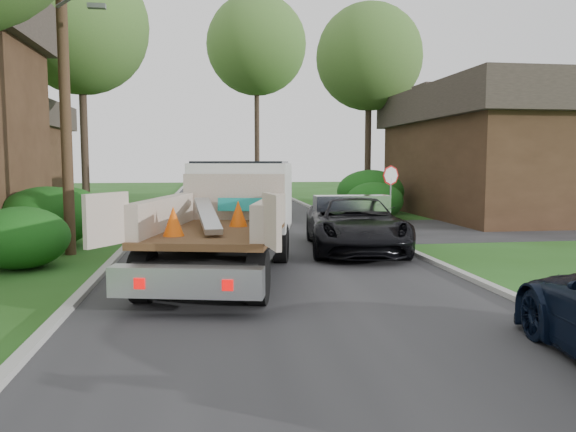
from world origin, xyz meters
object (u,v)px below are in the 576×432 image
(tree_center_far, at_px, (256,45))
(flatbed_truck, at_px, (233,211))
(house_right, at_px, (513,150))
(tree_right_far, at_px, (369,57))
(utility_pole, at_px, (64,68))
(black_pickup, at_px, (355,224))
(stop_sign, at_px, (391,184))
(tree_left_far, at_px, (80,27))

(tree_center_far, bearing_deg, flatbed_truck, -96.24)
(house_right, height_order, tree_right_far, tree_right_far)
(utility_pole, distance_m, black_pickup, 9.23)
(stop_sign, relative_size, black_pickup, 0.44)
(house_right, xyz_separation_m, tree_left_far, (-20.50, 3.00, 5.82))
(stop_sign, xyz_separation_m, tree_left_far, (-12.70, 8.00, 7.20))
(house_right, xyz_separation_m, black_pickup, (-10.38, -9.50, -2.37))
(house_right, height_order, black_pickup, house_right)
(tree_left_far, relative_size, tree_right_far, 1.06)
(utility_pole, height_order, flatbed_truck, utility_pole)
(tree_left_far, xyz_separation_m, flatbed_truck, (6.46, -14.83, -7.55))
(tree_left_far, height_order, flatbed_truck, tree_left_far)
(flatbed_truck, height_order, black_pickup, flatbed_truck)
(tree_right_far, height_order, black_pickup, tree_right_far)
(black_pickup, bearing_deg, tree_center_far, 98.77)
(tree_left_far, xyz_separation_m, black_pickup, (10.12, -12.50, -8.19))
(stop_sign, bearing_deg, black_pickup, -119.80)
(tree_left_far, relative_size, black_pickup, 2.14)
(tree_left_far, distance_m, black_pickup, 18.05)
(tree_right_far, xyz_separation_m, flatbed_truck, (-8.54, -17.83, -7.05))
(utility_pole, xyz_separation_m, tree_right_far, (12.98, 15.02, 3.31))
(tree_left_far, relative_size, flatbed_truck, 1.65)
(tree_left_far, bearing_deg, tree_right_far, 11.31)
(tree_left_far, bearing_deg, house_right, -8.33)
(tree_right_far, bearing_deg, stop_sign, -101.81)
(utility_pole, distance_m, flatbed_truck, 6.45)
(tree_left_far, bearing_deg, flatbed_truck, -66.46)
(tree_right_far, height_order, flatbed_truck, tree_right_far)
(stop_sign, relative_size, tree_center_far, 0.17)
(stop_sign, distance_m, utility_pole, 11.91)
(house_right, relative_size, tree_center_far, 0.89)
(stop_sign, xyz_separation_m, tree_center_far, (-3.20, 21.00, 9.20))
(house_right, bearing_deg, tree_left_far, 171.67)
(flatbed_truck, bearing_deg, tree_left_far, 126.54)
(house_right, relative_size, tree_left_far, 1.06)
(tree_center_far, bearing_deg, tree_right_far, -61.19)
(stop_sign, distance_m, tree_right_far, 13.08)
(utility_pole, distance_m, tree_center_far, 26.75)
(tree_right_far, relative_size, tree_center_far, 0.79)
(house_right, bearing_deg, tree_center_far, 124.51)
(house_right, bearing_deg, tree_right_far, 132.51)
(tree_right_far, xyz_separation_m, black_pickup, (-4.88, -15.50, -7.69))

